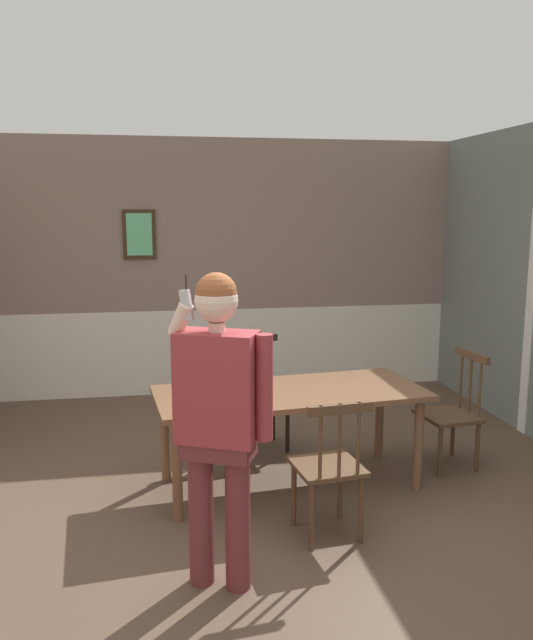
{
  "coord_description": "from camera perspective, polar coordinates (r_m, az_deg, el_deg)",
  "views": [
    {
      "loc": [
        -0.66,
        -3.93,
        2.09
      ],
      "look_at": [
        -0.02,
        -0.27,
        1.45
      ],
      "focal_mm": 35.79,
      "sensor_mm": 36.0,
      "label": 1
    }
  ],
  "objects": [
    {
      "name": "chair_near_window",
      "position": [
        4.18,
        5.64,
        -12.98
      ],
      "size": [
        0.46,
        0.46,
        0.94
      ],
      "rotation": [
        0.0,
        0.0,
        0.12
      ],
      "color": "#513823",
      "rests_on": "ground_plane"
    },
    {
      "name": "room_back_partition",
      "position": [
        7.28,
        -4.63,
        4.24
      ],
      "size": [
        5.57,
        0.17,
        2.87
      ],
      "color": "gray",
      "rests_on": "ground_plane"
    },
    {
      "name": "ground_plane",
      "position": [
        4.5,
        -0.29,
        -17.83
      ],
      "size": [
        7.22,
        7.22,
        0.0
      ],
      "primitive_type": "plane",
      "color": "brown"
    },
    {
      "name": "chair_at_table_head",
      "position": [
        5.47,
        16.29,
        -7.92
      ],
      "size": [
        0.48,
        0.48,
        0.95
      ],
      "rotation": [
        0.0,
        0.0,
        1.7
      ],
      "color": "#513823",
      "rests_on": "ground_plane"
    },
    {
      "name": "dining_table",
      "position": [
        4.84,
        2.13,
        -7.25
      ],
      "size": [
        2.09,
        1.07,
        0.75
      ],
      "rotation": [
        0.0,
        0.0,
        0.1
      ],
      "color": "brown",
      "rests_on": "ground_plane"
    },
    {
      "name": "chair_by_doorway",
      "position": [
        5.64,
        -0.47,
        -6.71
      ],
      "size": [
        0.49,
        0.49,
        0.99
      ],
      "rotation": [
        0.0,
        0.0,
        3.34
      ],
      "color": "black",
      "rests_on": "ground_plane"
    },
    {
      "name": "person_figure",
      "position": [
        3.47,
        -4.27,
        -7.88
      ],
      "size": [
        0.55,
        0.39,
        1.77
      ],
      "rotation": [
        0.0,
        0.0,
        2.72
      ],
      "color": "brown",
      "rests_on": "ground_plane"
    }
  ]
}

